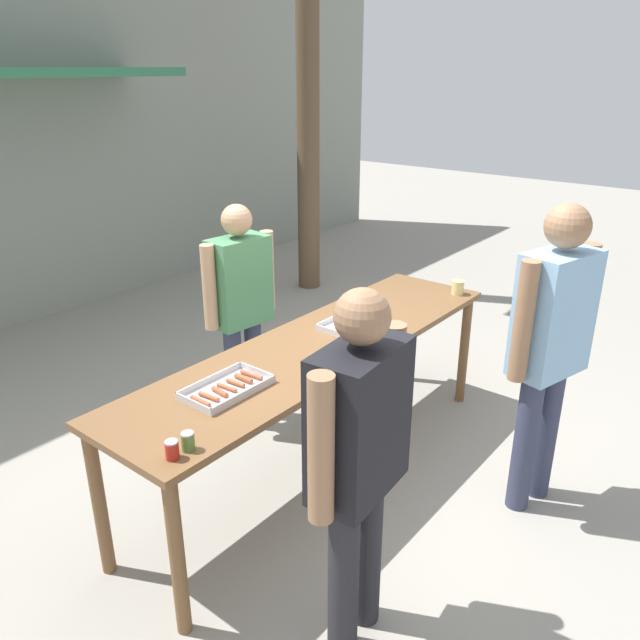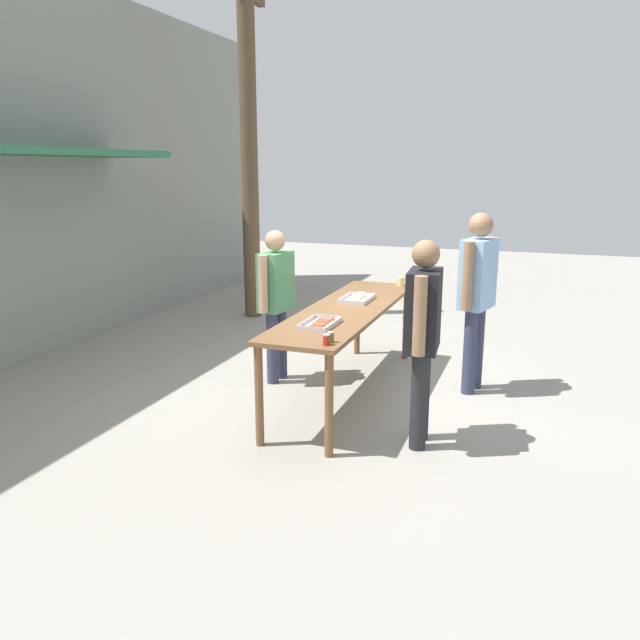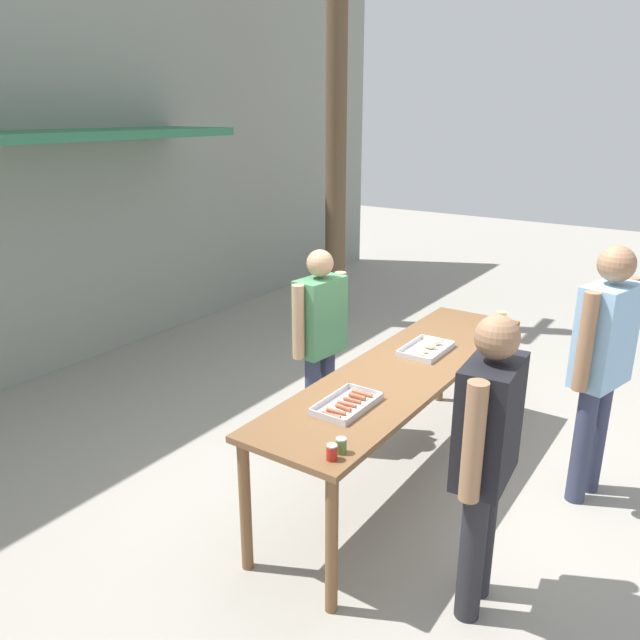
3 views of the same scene
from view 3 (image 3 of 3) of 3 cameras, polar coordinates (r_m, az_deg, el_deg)
ground_plane at (r=4.87m, az=7.26°, el=-14.02°), size 24.00×24.00×0.00m
building_facade_back at (r=6.87m, az=-23.81°, el=14.12°), size 12.00×1.11×4.50m
serving_table at (r=4.49m, az=7.67°, el=-5.34°), size 2.91×0.73×0.90m
food_tray_sausages at (r=3.84m, az=2.50°, el=-7.75°), size 0.45×0.26×0.04m
food_tray_buns at (r=4.75m, az=9.75°, el=-2.55°), size 0.44×0.29×0.07m
condiment_jar_mustard at (r=3.28m, az=1.09°, el=-12.01°), size 0.06×0.06×0.09m
condiment_jar_ketchup at (r=3.34m, az=1.95°, el=-11.41°), size 0.06×0.06×0.09m
beer_cup at (r=5.50m, az=16.22°, el=0.23°), size 0.09×0.09×0.10m
person_server_behind_table at (r=4.94m, az=0.00°, el=-1.00°), size 0.60×0.27×1.61m
person_customer_holding_hotdog at (r=3.34m, az=15.00°, el=-10.94°), size 0.65×0.28×1.69m
person_customer_with_cup at (r=4.54m, az=24.44°, el=-2.84°), size 0.62×0.35×1.81m
utility_pole at (r=7.72m, az=1.50°, el=18.88°), size 1.10×0.25×5.17m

